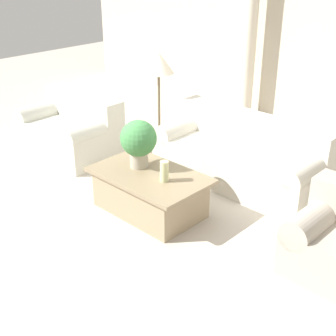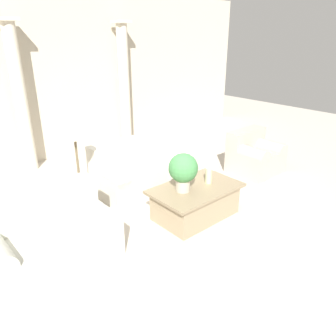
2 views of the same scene
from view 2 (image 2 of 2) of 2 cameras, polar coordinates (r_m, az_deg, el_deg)
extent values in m
plane|color=#BCB2A3|center=(4.87, 0.65, -7.19)|extent=(16.00, 16.00, 0.00)
cube|color=beige|center=(7.04, -17.83, 14.87)|extent=(10.00, 0.06, 3.20)
cube|color=beige|center=(5.60, -2.22, -0.62)|extent=(2.09, 0.84, 0.43)
cube|color=beige|center=(5.66, -4.03, 3.89)|extent=(2.09, 0.30, 0.36)
cylinder|color=beige|center=(5.04, -10.26, -0.76)|extent=(0.28, 0.84, 0.28)
cylinder|color=beige|center=(6.09, 4.38, 3.67)|extent=(0.28, 0.84, 0.28)
cube|color=beige|center=(3.97, -19.80, -12.75)|extent=(1.41, 0.84, 0.43)
cube|color=beige|center=(3.99, -22.06, -6.19)|extent=(1.41, 0.30, 0.36)
cylinder|color=beige|center=(4.02, -12.81, -7.29)|extent=(0.28, 0.84, 0.28)
cube|color=#998466|center=(4.63, 4.79, -6.07)|extent=(1.10, 0.68, 0.41)
cube|color=#897759|center=(4.53, 4.88, -3.57)|extent=(1.25, 0.77, 0.04)
cylinder|color=#B2A893|center=(4.38, 2.61, -2.98)|extent=(0.20, 0.20, 0.16)
sphere|color=#428447|center=(4.28, 2.67, 0.01)|extent=(0.39, 0.39, 0.39)
cylinder|color=beige|center=(4.62, 7.09, -1.34)|extent=(0.09, 0.09, 0.22)
cylinder|color=brown|center=(5.06, -14.64, -6.59)|extent=(0.22, 0.22, 0.03)
cylinder|color=brown|center=(4.82, -15.27, -0.86)|extent=(0.04, 0.04, 1.07)
cone|color=beige|center=(4.61, -16.12, 6.84)|extent=(0.40, 0.40, 0.27)
cylinder|color=beige|center=(6.46, -24.26, 10.61)|extent=(0.23, 0.23, 2.59)
cube|color=beige|center=(6.36, -26.30, 22.27)|extent=(0.32, 0.32, 0.06)
cylinder|color=beige|center=(7.40, -7.61, 13.65)|extent=(0.23, 0.23, 2.59)
cube|color=beige|center=(7.31, -8.18, 23.94)|extent=(0.32, 0.32, 0.06)
cube|color=#ADA393|center=(6.27, 14.96, 1.14)|extent=(0.85, 0.77, 0.42)
cube|color=#ADA393|center=(6.28, 13.43, 5.01)|extent=(0.85, 0.27, 0.34)
cylinder|color=#ADA393|center=(5.97, 13.62, 2.46)|extent=(0.28, 0.77, 0.28)
cylinder|color=#ADA393|center=(6.42, 16.60, 3.57)|extent=(0.28, 0.77, 0.28)
camera|label=1|loc=(6.15, 54.00, 15.70)|focal=50.00mm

